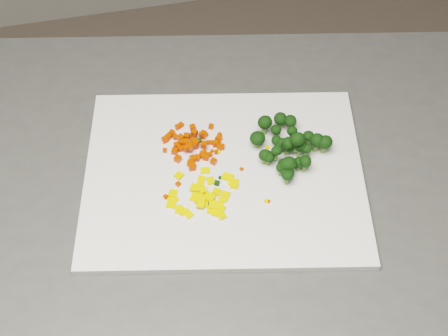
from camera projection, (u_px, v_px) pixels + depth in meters
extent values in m
cube|color=#40403E|center=(227.00, 311.00, 1.25)|extent=(0.99, 0.78, 0.90)
cube|color=silver|center=(224.00, 174.00, 0.89)|extent=(0.45, 0.38, 0.01)
cube|color=red|center=(193.00, 141.00, 0.91)|extent=(0.01, 0.01, 0.01)
cube|color=red|center=(202.00, 154.00, 0.91)|extent=(0.01, 0.01, 0.01)
cube|color=red|center=(181.00, 138.00, 0.91)|extent=(0.01, 0.01, 0.01)
cube|color=red|center=(220.00, 135.00, 0.93)|extent=(0.01, 0.01, 0.01)
cube|color=red|center=(193.00, 158.00, 0.90)|extent=(0.01, 0.01, 0.01)
cube|color=red|center=(202.00, 156.00, 0.90)|extent=(0.01, 0.01, 0.01)
cube|color=red|center=(195.00, 144.00, 0.91)|extent=(0.01, 0.01, 0.01)
cube|color=red|center=(187.00, 136.00, 0.92)|extent=(0.01, 0.01, 0.01)
cube|color=red|center=(197.00, 158.00, 0.90)|extent=(0.01, 0.01, 0.01)
cube|color=red|center=(182.00, 142.00, 0.91)|extent=(0.01, 0.01, 0.01)
cube|color=red|center=(193.00, 167.00, 0.89)|extent=(0.01, 0.01, 0.01)
cube|color=red|center=(181.00, 125.00, 0.94)|extent=(0.01, 0.01, 0.01)
cube|color=red|center=(190.00, 163.00, 0.89)|extent=(0.01, 0.01, 0.01)
cube|color=red|center=(192.00, 167.00, 0.89)|extent=(0.01, 0.01, 0.01)
cube|color=red|center=(216.00, 152.00, 0.91)|extent=(0.01, 0.01, 0.01)
cube|color=red|center=(181.00, 148.00, 0.91)|extent=(0.01, 0.01, 0.01)
cube|color=red|center=(214.00, 161.00, 0.90)|extent=(0.01, 0.01, 0.01)
cube|color=red|center=(187.00, 135.00, 0.92)|extent=(0.01, 0.01, 0.01)
cube|color=red|center=(211.00, 127.00, 0.94)|extent=(0.01, 0.01, 0.01)
cube|color=red|center=(215.00, 144.00, 0.92)|extent=(0.01, 0.01, 0.01)
cube|color=red|center=(165.00, 150.00, 0.91)|extent=(0.01, 0.01, 0.01)
cube|color=red|center=(189.00, 146.00, 0.91)|extent=(0.01, 0.01, 0.01)
cube|color=red|center=(201.00, 134.00, 0.92)|extent=(0.01, 0.01, 0.01)
cube|color=red|center=(211.00, 142.00, 0.92)|extent=(0.01, 0.01, 0.01)
cube|color=red|center=(194.00, 135.00, 0.93)|extent=(0.01, 0.01, 0.01)
cube|color=red|center=(195.00, 133.00, 0.92)|extent=(0.01, 0.01, 0.01)
cube|color=red|center=(186.00, 148.00, 0.90)|extent=(0.01, 0.01, 0.01)
cube|color=red|center=(204.00, 145.00, 0.91)|extent=(0.01, 0.01, 0.01)
cube|color=red|center=(219.00, 139.00, 0.92)|extent=(0.01, 0.01, 0.01)
cube|color=red|center=(203.00, 133.00, 0.93)|extent=(0.01, 0.01, 0.01)
cube|color=red|center=(175.00, 136.00, 0.93)|extent=(0.01, 0.01, 0.01)
cube|color=red|center=(187.00, 142.00, 0.91)|extent=(0.01, 0.01, 0.01)
cube|color=red|center=(192.00, 166.00, 0.89)|extent=(0.01, 0.01, 0.01)
cube|color=red|center=(182.00, 141.00, 0.91)|extent=(0.01, 0.01, 0.01)
cube|color=red|center=(189.00, 146.00, 0.91)|extent=(0.01, 0.01, 0.01)
cube|color=red|center=(165.00, 140.00, 0.92)|extent=(0.01, 0.01, 0.01)
cube|color=red|center=(186.00, 135.00, 0.92)|extent=(0.01, 0.01, 0.01)
cube|color=red|center=(193.00, 128.00, 0.93)|extent=(0.01, 0.01, 0.01)
cube|color=red|center=(194.00, 144.00, 0.92)|extent=(0.01, 0.01, 0.01)
cube|color=red|center=(219.00, 142.00, 0.92)|extent=(0.01, 0.01, 0.01)
cube|color=red|center=(172.00, 133.00, 0.93)|extent=(0.01, 0.01, 0.01)
cube|color=red|center=(195.00, 143.00, 0.91)|extent=(0.01, 0.01, 0.01)
cube|color=red|center=(175.00, 137.00, 0.92)|extent=(0.01, 0.01, 0.01)
cube|color=red|center=(178.00, 159.00, 0.90)|extent=(0.01, 0.01, 0.01)
cube|color=red|center=(177.00, 127.00, 0.94)|extent=(0.01, 0.01, 0.01)
cube|color=red|center=(221.00, 148.00, 0.91)|extent=(0.01, 0.01, 0.01)
cube|color=red|center=(207.00, 143.00, 0.92)|extent=(0.01, 0.01, 0.01)
cube|color=red|center=(204.00, 135.00, 0.93)|extent=(0.01, 0.01, 0.01)
cube|color=red|center=(190.00, 148.00, 0.90)|extent=(0.01, 0.01, 0.01)
cube|color=red|center=(202.00, 135.00, 0.93)|extent=(0.01, 0.01, 0.01)
cube|color=red|center=(196.00, 142.00, 0.91)|extent=(0.01, 0.01, 0.01)
cube|color=red|center=(188.00, 137.00, 0.92)|extent=(0.01, 0.01, 0.01)
cube|color=red|center=(219.00, 147.00, 0.91)|extent=(0.01, 0.01, 0.01)
cube|color=red|center=(169.00, 137.00, 0.92)|extent=(0.01, 0.01, 0.01)
cube|color=red|center=(222.00, 147.00, 0.91)|extent=(0.01, 0.01, 0.01)
cube|color=red|center=(190.00, 146.00, 0.91)|extent=(0.01, 0.01, 0.01)
cube|color=red|center=(204.00, 136.00, 0.93)|extent=(0.01, 0.01, 0.01)
cube|color=red|center=(206.00, 157.00, 0.90)|extent=(0.01, 0.01, 0.01)
cube|color=red|center=(191.00, 145.00, 0.92)|extent=(0.01, 0.01, 0.01)
cube|color=red|center=(175.00, 151.00, 0.91)|extent=(0.01, 0.01, 0.01)
cube|color=red|center=(194.00, 159.00, 0.90)|extent=(0.01, 0.01, 0.01)
cube|color=red|center=(197.00, 157.00, 0.90)|extent=(0.01, 0.01, 0.01)
cube|color=red|center=(205.00, 153.00, 0.91)|extent=(0.01, 0.01, 0.01)
cube|color=red|center=(176.00, 145.00, 0.91)|extent=(0.01, 0.01, 0.01)
cube|color=red|center=(210.00, 154.00, 0.91)|extent=(0.01, 0.01, 0.01)
cube|color=red|center=(196.00, 143.00, 0.91)|extent=(0.01, 0.01, 0.01)
cube|color=yellow|center=(195.00, 188.00, 0.87)|extent=(0.02, 0.02, 0.00)
cube|color=yellow|center=(199.00, 198.00, 0.86)|extent=(0.01, 0.01, 0.00)
cube|color=yellow|center=(211.00, 181.00, 0.88)|extent=(0.01, 0.01, 0.01)
cube|color=yellow|center=(201.00, 181.00, 0.88)|extent=(0.02, 0.02, 0.01)
cube|color=yellow|center=(208.00, 198.00, 0.86)|extent=(0.02, 0.01, 0.01)
cube|color=yellow|center=(212.00, 210.00, 0.85)|extent=(0.02, 0.02, 0.00)
cube|color=yellow|center=(207.00, 202.00, 0.86)|extent=(0.02, 0.02, 0.01)
cube|color=yellow|center=(225.00, 195.00, 0.86)|extent=(0.02, 0.02, 0.00)
cube|color=yellow|center=(179.00, 209.00, 0.85)|extent=(0.01, 0.01, 0.00)
cube|color=yellow|center=(205.00, 170.00, 0.89)|extent=(0.01, 0.01, 0.01)
cube|color=yellow|center=(234.00, 182.00, 0.88)|extent=(0.02, 0.02, 0.00)
cube|color=yellow|center=(171.00, 203.00, 0.86)|extent=(0.02, 0.02, 0.01)
cube|color=yellow|center=(174.00, 200.00, 0.86)|extent=(0.02, 0.02, 0.00)
cube|color=yellow|center=(223.00, 199.00, 0.86)|extent=(0.01, 0.01, 0.00)
cube|color=yellow|center=(217.00, 192.00, 0.87)|extent=(0.02, 0.02, 0.01)
cube|color=yellow|center=(234.00, 186.00, 0.87)|extent=(0.01, 0.01, 0.01)
cube|color=yellow|center=(203.00, 190.00, 0.86)|extent=(0.01, 0.01, 0.01)
cube|color=yellow|center=(215.00, 205.00, 0.85)|extent=(0.02, 0.01, 0.01)
cube|color=yellow|center=(227.00, 177.00, 0.88)|extent=(0.02, 0.02, 0.01)
cube|color=yellow|center=(219.00, 207.00, 0.85)|extent=(0.02, 0.02, 0.01)
cube|color=yellow|center=(201.00, 203.00, 0.85)|extent=(0.02, 0.02, 0.00)
cube|color=yellow|center=(221.00, 215.00, 0.84)|extent=(0.01, 0.02, 0.01)
cube|color=yellow|center=(203.00, 201.00, 0.86)|extent=(0.02, 0.01, 0.01)
cube|color=yellow|center=(173.00, 194.00, 0.87)|extent=(0.02, 0.02, 0.01)
cube|color=yellow|center=(210.00, 197.00, 0.86)|extent=(0.02, 0.02, 0.00)
cube|color=yellow|center=(194.00, 197.00, 0.86)|extent=(0.02, 0.02, 0.00)
cube|color=yellow|center=(188.00, 214.00, 0.85)|extent=(0.02, 0.02, 0.00)
cube|color=yellow|center=(218.00, 212.00, 0.85)|extent=(0.02, 0.02, 0.01)
cube|color=yellow|center=(215.00, 204.00, 0.86)|extent=(0.02, 0.02, 0.01)
cube|color=yellow|center=(179.00, 176.00, 0.88)|extent=(0.02, 0.02, 0.01)
cube|color=yellow|center=(182.00, 211.00, 0.85)|extent=(0.02, 0.01, 0.01)
cube|color=yellow|center=(205.00, 196.00, 0.86)|extent=(0.01, 0.02, 0.01)
cube|color=red|center=(268.00, 201.00, 0.86)|extent=(0.01, 0.01, 0.00)
cube|color=red|center=(242.00, 169.00, 0.89)|extent=(0.01, 0.01, 0.00)
cube|color=black|center=(217.00, 183.00, 0.88)|extent=(0.01, 0.01, 0.00)
cube|color=red|center=(166.00, 197.00, 0.86)|extent=(0.01, 0.01, 0.00)
cube|color=red|center=(212.00, 151.00, 0.91)|extent=(0.01, 0.01, 0.00)
cube|color=black|center=(199.00, 207.00, 0.85)|extent=(0.00, 0.00, 0.00)
cube|color=yellow|center=(266.00, 201.00, 0.86)|extent=(0.01, 0.01, 0.00)
cube|color=yellow|center=(267.00, 147.00, 0.91)|extent=(0.01, 0.01, 0.00)
cube|color=red|center=(175.00, 151.00, 0.91)|extent=(0.01, 0.01, 0.00)
cube|color=red|center=(213.00, 203.00, 0.86)|extent=(0.01, 0.01, 0.00)
cube|color=black|center=(220.00, 178.00, 0.88)|extent=(0.01, 0.01, 0.00)
cube|color=yellow|center=(218.00, 152.00, 0.91)|extent=(0.01, 0.01, 0.00)
cube|color=yellow|center=(173.00, 200.00, 0.86)|extent=(0.01, 0.01, 0.00)
cube|color=red|center=(178.00, 184.00, 0.87)|extent=(0.01, 0.01, 0.00)
cube|color=black|center=(200.00, 140.00, 0.92)|extent=(0.01, 0.01, 0.00)
cube|color=black|center=(210.00, 204.00, 0.85)|extent=(0.01, 0.01, 0.00)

